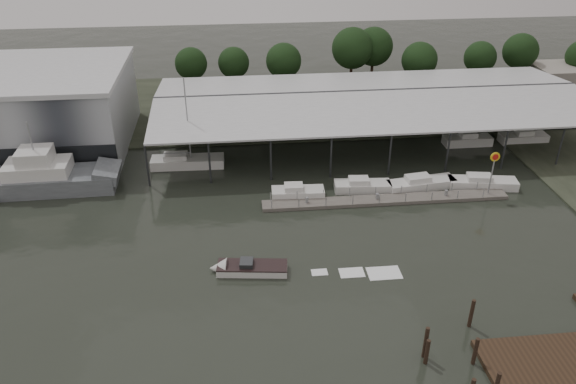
{
  "coord_description": "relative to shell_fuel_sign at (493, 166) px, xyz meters",
  "views": [
    {
      "loc": [
        -1.61,
        -43.43,
        32.08
      ],
      "look_at": [
        3.77,
        8.86,
        2.5
      ],
      "focal_mm": 35.0,
      "sensor_mm": 36.0,
      "label": 1
    }
  ],
  "objects": [
    {
      "name": "grey_trawler",
      "position": [
        -50.38,
        6.82,
        -2.35
      ],
      "size": [
        15.93,
        5.34,
        8.84
      ],
      "rotation": [
        0.0,
        0.0,
        0.02
      ],
      "color": "slate",
      "rests_on": "ground"
    },
    {
      "name": "covered_boat_shed",
      "position": [
        -10.0,
        18.01,
        2.2
      ],
      "size": [
        58.24,
        24.0,
        6.96
      ],
      "color": "silver",
      "rests_on": "ground"
    },
    {
      "name": "moored_cruiser_1",
      "position": [
        -14.14,
        2.79,
        -3.31
      ],
      "size": [
        6.7,
        2.71,
        1.7
      ],
      "rotation": [
        0.0,
        0.0,
        -0.08
      ],
      "color": "silver",
      "rests_on": "ground"
    },
    {
      "name": "moored_cruiser_3",
      "position": [
        0.12,
        2.11,
        -3.31
      ],
      "size": [
        8.18,
        3.4,
        1.7
      ],
      "rotation": [
        0.0,
        0.0,
        -0.16
      ],
      "color": "silver",
      "rests_on": "ground"
    },
    {
      "name": "mooring_pilings",
      "position": [
        -12.88,
        -24.9,
        -2.86
      ],
      "size": [
        5.14,
        8.24,
        3.53
      ],
      "color": "#322219",
      "rests_on": "ground"
    },
    {
      "name": "land_strip_far",
      "position": [
        -27.0,
        32.01,
        -3.83
      ],
      "size": [
        140.0,
        30.0,
        0.3
      ],
      "color": "#3C4232",
      "rests_on": "ground"
    },
    {
      "name": "floating_dock",
      "position": [
        -12.0,
        0.01,
        -3.72
      ],
      "size": [
        28.0,
        2.0,
        1.4
      ],
      "color": "slate",
      "rests_on": "ground"
    },
    {
      "name": "white_sailboat",
      "position": [
        -34.89,
        11.26,
        -3.28
      ],
      "size": [
        9.16,
        2.81,
        11.8
      ],
      "rotation": [
        0.0,
        0.0,
        -0.02
      ],
      "color": "silver",
      "rests_on": "ground"
    },
    {
      "name": "speedboat_underway",
      "position": [
        -28.22,
        -11.38,
        -3.53
      ],
      "size": [
        18.17,
        4.2,
        2.0
      ],
      "rotation": [
        0.0,
        0.0,
        3.02
      ],
      "color": "silver",
      "rests_on": "ground"
    },
    {
      "name": "storage_warehouse",
      "position": [
        -55.0,
        19.95,
        1.36
      ],
      "size": [
        24.5,
        20.5,
        10.5
      ],
      "color": "#A2A7AC",
      "rests_on": "ground"
    },
    {
      "name": "moored_cruiser_0",
      "position": [
        -21.84,
        1.98,
        -3.31
      ],
      "size": [
        6.07,
        2.48,
        1.7
      ],
      "rotation": [
        0.0,
        0.0,
        -0.05
      ],
      "color": "silver",
      "rests_on": "ground"
    },
    {
      "name": "moored_cruiser_2",
      "position": [
        -7.12,
        2.64,
        -3.31
      ],
      "size": [
        8.35,
        3.27,
        1.7
      ],
      "rotation": [
        0.0,
        0.0,
        0.13
      ],
      "color": "silver",
      "rests_on": "ground"
    },
    {
      "name": "shell_fuel_sign",
      "position": [
        0.0,
        0.0,
        0.0
      ],
      "size": [
        1.1,
        0.18,
        5.55
      ],
      "color": "gray",
      "rests_on": "ground"
    },
    {
      "name": "ground",
      "position": [
        -27.0,
        -9.99,
        -3.93
      ],
      "size": [
        200.0,
        200.0,
        0.0
      ],
      "primitive_type": "plane",
      "color": "#242921",
      "rests_on": "ground"
    },
    {
      "name": "horizon_tree_line",
      "position": [
        -2.82,
        37.95,
        2.05
      ],
      "size": [
        71.71,
        12.28,
        10.37
      ],
      "color": "black",
      "rests_on": "ground"
    }
  ]
}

